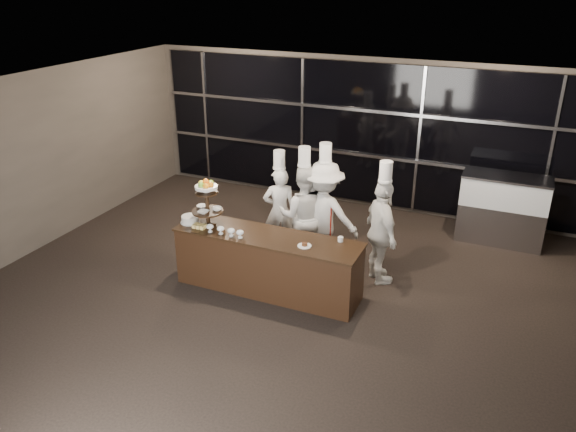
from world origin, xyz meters
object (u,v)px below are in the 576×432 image
at_px(buffet_counter, 268,263).
at_px(chef_c, 324,214).
at_px(display_stand, 207,199).
at_px(display_case, 503,206).
at_px(layer_cake, 190,219).
at_px(chef_b, 304,215).
at_px(chef_d, 381,232).
at_px(chef_a, 280,209).

bearing_deg(buffet_counter, chef_c, 67.34).
height_order(display_stand, chef_c, chef_c).
relative_size(display_stand, display_case, 0.50).
relative_size(layer_cake, chef_b, 0.15).
xyz_separation_m(display_case, chef_c, (-2.60, -2.07, 0.21)).
xyz_separation_m(display_stand, chef_b, (1.16, 1.03, -0.47)).
xyz_separation_m(chef_b, chef_c, (0.31, 0.09, 0.03)).
xyz_separation_m(buffet_counter, display_stand, (-1.00, -0.00, 0.87)).
relative_size(buffet_counter, chef_d, 1.44).
bearing_deg(chef_a, buffet_counter, -73.59).
bearing_deg(display_stand, chef_a, 62.92).
height_order(layer_cake, chef_a, chef_a).
bearing_deg(layer_cake, chef_d, 19.94).
distance_m(display_case, chef_d, 2.76).
xyz_separation_m(layer_cake, chef_b, (1.45, 1.08, -0.11)).
relative_size(buffet_counter, layer_cake, 9.47).
bearing_deg(layer_cake, buffet_counter, 2.21).
distance_m(display_stand, layer_cake, 0.47).
xyz_separation_m(layer_cake, chef_c, (1.76, 1.17, -0.08)).
relative_size(layer_cake, chef_a, 0.16).
distance_m(buffet_counter, display_stand, 1.33).
bearing_deg(display_stand, layer_cake, -170.41).
bearing_deg(layer_cake, chef_a, 54.25).
bearing_deg(buffet_counter, chef_a, 106.41).
xyz_separation_m(display_stand, chef_a, (0.63, 1.24, -0.54)).
bearing_deg(buffet_counter, display_stand, -179.99).
bearing_deg(display_case, chef_c, -141.52).
height_order(buffet_counter, chef_d, chef_d).
relative_size(display_stand, chef_c, 0.36).
relative_size(buffet_counter, chef_b, 1.42).
bearing_deg(chef_b, chef_a, 158.33).
bearing_deg(chef_c, chef_a, 171.96).
height_order(layer_cake, chef_d, chef_d).
bearing_deg(chef_d, chef_b, 176.39).
distance_m(buffet_counter, chef_a, 1.34).
bearing_deg(chef_a, chef_b, -21.67).
bearing_deg(display_case, chef_a, -150.42).
height_order(display_stand, layer_cake, display_stand).
bearing_deg(chef_c, buffet_counter, -112.66).
relative_size(chef_b, chef_c, 0.97).
bearing_deg(chef_b, chef_d, -3.61).
bearing_deg(chef_c, display_case, 38.48).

